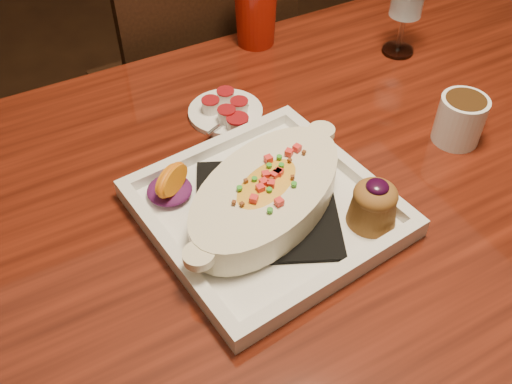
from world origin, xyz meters
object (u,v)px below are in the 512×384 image
goblet (407,1)px  red_tumbler (256,9)px  table (349,212)px  coffee_mug (462,117)px  saucer (225,110)px  plate (272,200)px  chair_far (197,90)px

goblet → red_tumbler: size_ratio=1.08×
table → coffee_mug: (0.18, -0.02, 0.14)m
table → coffee_mug: coffee_mug is taller
saucer → goblet: bearing=2.9°
goblet → plate: bearing=-149.1°
coffee_mug → red_tumbler: (-0.14, 0.42, 0.03)m
plate → coffee_mug: bearing=-5.7°
table → saucer: bearing=118.2°
plate → goblet: (0.43, 0.26, 0.07)m
plate → goblet: bearing=24.5°
table → saucer: saucer is taller
plate → red_tumbler: (0.21, 0.42, 0.04)m
table → red_tumbler: size_ratio=10.59×
chair_far → saucer: size_ratio=7.36×
goblet → saucer: size_ratio=1.21×
plate → red_tumbler: size_ratio=2.44×
plate → saucer: size_ratio=2.74×
plate → red_tumbler: red_tumbler is taller
chair_far → table: bearing=90.0°
plate → coffee_mug: (0.35, 0.00, 0.01)m
table → plate: plate is taller
chair_far → goblet: bearing=124.1°
table → chair_far: chair_far is taller
chair_far → saucer: bearing=74.3°
chair_far → plate: 0.72m
coffee_mug → red_tumbler: red_tumbler is taller
coffee_mug → goblet: 0.27m
chair_far → red_tumbler: 0.39m
coffee_mug → chair_far: bearing=99.2°
table → coffee_mug: bearing=-5.2°
table → goblet: bearing=41.4°
plate → saucer: (0.05, 0.24, -0.02)m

